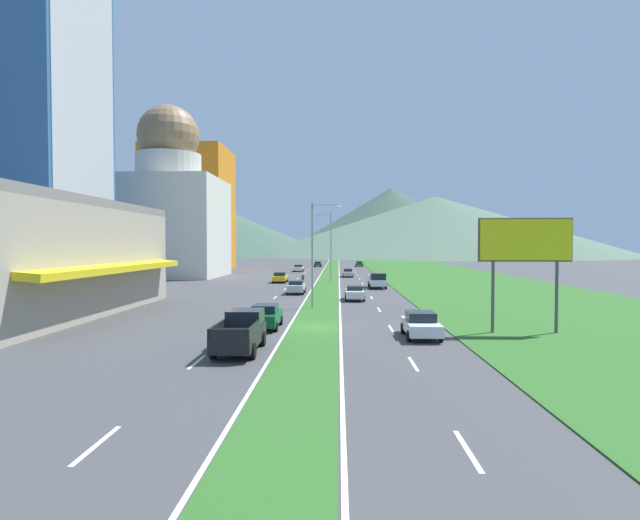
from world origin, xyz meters
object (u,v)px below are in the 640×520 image
(car_1, at_px, (318,264))
(car_4, at_px, (299,268))
(car_6, at_px, (355,293))
(street_lamp_near, at_px, (315,248))
(car_7, at_px, (266,316))
(car_0, at_px, (421,324))
(car_3, at_px, (296,287))
(billboard_roadside, at_px, (526,245))
(car_2, at_px, (348,273))
(car_8, at_px, (280,277))
(motorcycle_rider, at_px, (303,281))
(street_lamp_mid, at_px, (329,243))
(pickup_truck_0, at_px, (241,332))
(car_5, at_px, (359,264))
(pickup_truck_1, at_px, (377,281))

(car_1, bearing_deg, car_4, 172.40)
(car_4, bearing_deg, car_6, -169.57)
(street_lamp_near, relative_size, car_7, 2.05)
(car_1, bearing_deg, car_0, -174.04)
(car_4, distance_m, car_7, 71.66)
(car_3, bearing_deg, street_lamp_near, -168.19)
(car_3, xyz_separation_m, car_6, (6.44, -6.39, -0.03))
(billboard_roadside, bearing_deg, street_lamp_near, 139.11)
(car_2, xyz_separation_m, car_6, (-0.01, -36.90, 0.01))
(street_lamp_near, xyz_separation_m, car_4, (-6.34, 61.24, -4.51))
(car_8, bearing_deg, motorcycle_rider, -152.12)
(street_lamp_mid, relative_size, billboard_roadside, 1.42)
(street_lamp_near, distance_m, car_8, 31.49)
(car_4, relative_size, pickup_truck_0, 0.87)
(car_4, relative_size, car_5, 1.07)
(car_6, bearing_deg, billboard_roadside, 28.04)
(car_8, bearing_deg, pickup_truck_0, -175.82)
(street_lamp_near, bearing_deg, car_5, 85.09)
(street_lamp_mid, bearing_deg, car_7, -94.75)
(car_6, bearing_deg, pickup_truck_0, -15.43)
(street_lamp_near, bearing_deg, car_1, 92.20)
(car_7, bearing_deg, street_lamp_mid, -4.75)
(car_1, xyz_separation_m, car_6, (6.89, -77.48, 0.03))
(billboard_roadside, bearing_deg, motorcycle_rider, 115.14)
(street_lamp_mid, distance_m, car_0, 45.16)
(street_lamp_near, distance_m, car_5, 86.34)
(car_3, bearing_deg, car_4, 4.24)
(car_1, distance_m, car_4, 23.43)
(car_5, distance_m, car_7, 96.79)
(car_3, xyz_separation_m, pickup_truck_0, (-0.32, -30.89, 0.21))
(pickup_truck_1, xyz_separation_m, motorcycle_rider, (-9.73, 2.10, -0.24))
(street_lamp_near, distance_m, car_1, 84.65)
(car_6, height_order, car_7, car_7)
(car_0, xyz_separation_m, car_4, (-13.31, 74.53, -0.03))
(street_lamp_mid, relative_size, car_6, 2.38)
(billboard_roadside, xyz_separation_m, car_8, (-20.28, 42.28, -4.77))
(car_6, xyz_separation_m, pickup_truck_0, (-6.76, -24.50, 0.24))
(car_3, height_order, pickup_truck_0, pickup_truck_0)
(car_3, bearing_deg, car_7, 179.86)
(street_lamp_near, distance_m, car_6, 9.08)
(car_0, bearing_deg, car_7, -106.70)
(car_2, bearing_deg, pickup_truck_0, -6.29)
(street_lamp_mid, xyz_separation_m, car_6, (3.05, -24.14, -5.11))
(car_8, height_order, pickup_truck_1, pickup_truck_1)
(billboard_roadside, bearing_deg, car_4, 105.31)
(car_1, relative_size, car_8, 1.00)
(street_lamp_mid, bearing_deg, billboard_roadside, -73.08)
(car_6, distance_m, car_8, 25.62)
(car_1, distance_m, car_5, 10.73)
(car_4, bearing_deg, pickup_truck_1, -161.66)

